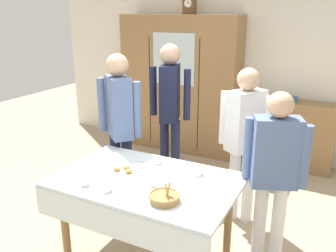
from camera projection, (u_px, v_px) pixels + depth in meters
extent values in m
plane|color=tan|center=(158.00, 243.00, 3.40)|extent=(12.00, 12.00, 0.00)
cube|color=silver|center=(244.00, 65.00, 5.22)|extent=(6.40, 0.10, 2.70)
cylinder|color=olive|center=(65.00, 222.00, 3.09)|extent=(0.07, 0.07, 0.74)
cylinder|color=olive|center=(112.00, 188.00, 3.68)|extent=(0.07, 0.07, 0.74)
cylinder|color=olive|center=(228.00, 218.00, 3.14)|extent=(0.07, 0.07, 0.74)
cube|color=silver|center=(146.00, 180.00, 3.00)|extent=(1.53, 0.98, 0.03)
cube|color=silver|center=(113.00, 224.00, 2.63)|extent=(1.53, 0.01, 0.24)
cube|color=olive|center=(180.00, 84.00, 5.47)|extent=(1.83, 0.45, 2.06)
cube|color=silver|center=(173.00, 59.00, 5.14)|extent=(0.66, 0.01, 0.74)
cube|color=black|center=(150.00, 91.00, 5.48)|extent=(0.01, 0.01, 1.64)
cube|color=black|center=(198.00, 97.00, 5.13)|extent=(0.01, 0.01, 1.64)
cube|color=brown|center=(189.00, 5.00, 5.05)|extent=(0.18, 0.10, 0.24)
cylinder|color=white|center=(188.00, 3.00, 5.00)|extent=(0.11, 0.01, 0.11)
cube|color=black|center=(188.00, 2.00, 4.99)|extent=(0.00, 0.00, 0.04)
cube|color=black|center=(189.00, 3.00, 4.98)|extent=(0.05, 0.00, 0.00)
cube|color=olive|center=(289.00, 134.00, 4.96)|extent=(1.19, 0.35, 0.94)
cube|color=#3D754C|center=(292.00, 100.00, 4.81)|extent=(0.13, 0.21, 0.03)
cube|color=#2D5184|center=(293.00, 98.00, 4.80)|extent=(0.14, 0.19, 0.02)
cylinder|color=white|center=(108.00, 192.00, 2.77)|extent=(0.13, 0.13, 0.01)
cylinder|color=white|center=(107.00, 188.00, 2.76)|extent=(0.08, 0.08, 0.05)
torus|color=white|center=(111.00, 189.00, 2.74)|extent=(0.04, 0.01, 0.04)
cylinder|color=#47230F|center=(107.00, 186.00, 2.75)|extent=(0.06, 0.06, 0.01)
cylinder|color=white|center=(152.00, 186.00, 2.86)|extent=(0.13, 0.13, 0.01)
cylinder|color=white|center=(152.00, 183.00, 2.85)|extent=(0.08, 0.08, 0.05)
torus|color=white|center=(156.00, 183.00, 2.83)|extent=(0.04, 0.01, 0.04)
cylinder|color=white|center=(198.00, 175.00, 3.05)|extent=(0.13, 0.13, 0.01)
cylinder|color=white|center=(198.00, 172.00, 3.04)|extent=(0.08, 0.08, 0.05)
torus|color=white|center=(203.00, 172.00, 3.02)|extent=(0.04, 0.01, 0.04)
cylinder|color=#47230F|center=(199.00, 169.00, 3.03)|extent=(0.06, 0.06, 0.01)
cylinder|color=white|center=(157.00, 164.00, 3.28)|extent=(0.13, 0.13, 0.01)
cylinder|color=white|center=(157.00, 161.00, 3.27)|extent=(0.08, 0.08, 0.05)
torus|color=white|center=(161.00, 161.00, 3.25)|extent=(0.04, 0.01, 0.04)
cylinder|color=#47230F|center=(157.00, 158.00, 3.26)|extent=(0.06, 0.06, 0.01)
cylinder|color=white|center=(85.00, 186.00, 2.87)|extent=(0.13, 0.13, 0.01)
cylinder|color=white|center=(84.00, 182.00, 2.86)|extent=(0.08, 0.08, 0.05)
torus|color=white|center=(88.00, 183.00, 2.84)|extent=(0.04, 0.01, 0.04)
cylinder|color=#47230F|center=(84.00, 180.00, 2.85)|extent=(0.06, 0.06, 0.01)
cylinder|color=#9E7542|center=(164.00, 198.00, 2.63)|extent=(0.22, 0.22, 0.05)
torus|color=#9E7542|center=(164.00, 195.00, 2.63)|extent=(0.24, 0.24, 0.02)
cylinder|color=tan|center=(167.00, 191.00, 2.59)|extent=(0.03, 0.03, 0.12)
cylinder|color=tan|center=(168.00, 190.00, 2.60)|extent=(0.03, 0.04, 0.12)
cylinder|color=tan|center=(168.00, 189.00, 2.61)|extent=(0.03, 0.03, 0.12)
cylinder|color=white|center=(123.00, 173.00, 3.09)|extent=(0.28, 0.28, 0.01)
ellipsoid|color=#BC7F3D|center=(129.00, 171.00, 3.06)|extent=(0.07, 0.05, 0.04)
ellipsoid|color=#BC7F3D|center=(126.00, 167.00, 3.14)|extent=(0.07, 0.05, 0.04)
ellipsoid|color=#BC7F3D|center=(117.00, 169.00, 3.11)|extent=(0.07, 0.05, 0.04)
cube|color=silver|center=(181.00, 183.00, 2.91)|extent=(0.10, 0.01, 0.00)
ellipsoid|color=silver|center=(188.00, 184.00, 2.89)|extent=(0.03, 0.02, 0.01)
cube|color=silver|center=(79.00, 176.00, 3.05)|extent=(0.10, 0.01, 0.00)
ellipsoid|color=silver|center=(84.00, 177.00, 3.02)|extent=(0.03, 0.02, 0.01)
cube|color=silver|center=(139.00, 161.00, 3.34)|extent=(0.10, 0.01, 0.00)
ellipsoid|color=silver|center=(144.00, 162.00, 3.31)|extent=(0.03, 0.02, 0.01)
cylinder|color=#191E38|center=(116.00, 171.00, 3.93)|extent=(0.11, 0.11, 0.85)
cylinder|color=#191E38|center=(128.00, 174.00, 3.87)|extent=(0.11, 0.11, 0.85)
cube|color=slate|center=(119.00, 107.00, 3.67)|extent=(0.40, 0.39, 0.63)
sphere|color=tan|center=(117.00, 65.00, 3.54)|extent=(0.23, 0.23, 0.23)
cylinder|color=slate|center=(102.00, 105.00, 3.77)|extent=(0.08, 0.08, 0.57)
cylinder|color=slate|center=(137.00, 110.00, 3.58)|extent=(0.08, 0.08, 0.57)
cylinder|color=#191E38|center=(164.00, 152.00, 4.42)|extent=(0.11, 0.11, 0.87)
cylinder|color=#191E38|center=(175.00, 154.00, 4.36)|extent=(0.11, 0.11, 0.87)
cube|color=#191E38|center=(170.00, 93.00, 4.15)|extent=(0.30, 0.40, 0.65)
sphere|color=tan|center=(170.00, 54.00, 4.02)|extent=(0.24, 0.24, 0.24)
cylinder|color=#191E38|center=(153.00, 91.00, 4.25)|extent=(0.08, 0.08, 0.59)
cylinder|color=#191E38|center=(187.00, 95.00, 4.06)|extent=(0.08, 0.08, 0.59)
cylinder|color=silver|center=(259.00, 223.00, 3.06)|extent=(0.11, 0.11, 0.76)
cylinder|color=silver|center=(277.00, 227.00, 2.99)|extent=(0.11, 0.11, 0.76)
cube|color=slate|center=(276.00, 152.00, 2.82)|extent=(0.41, 0.32, 0.57)
sphere|color=tan|center=(280.00, 105.00, 2.70)|extent=(0.21, 0.21, 0.21)
cylinder|color=slate|center=(248.00, 148.00, 2.91)|extent=(0.08, 0.08, 0.51)
cylinder|color=slate|center=(305.00, 157.00, 2.72)|extent=(0.08, 0.08, 0.51)
cylinder|color=silver|center=(234.00, 183.00, 3.71)|extent=(0.11, 0.11, 0.79)
cylinder|color=silver|center=(248.00, 187.00, 3.64)|extent=(0.11, 0.11, 0.79)
cube|color=silver|center=(246.00, 121.00, 3.46)|extent=(0.35, 0.41, 0.60)
sphere|color=tan|center=(248.00, 79.00, 3.34)|extent=(0.22, 0.22, 0.22)
cylinder|color=silver|center=(224.00, 118.00, 3.56)|extent=(0.08, 0.08, 0.54)
cylinder|color=silver|center=(268.00, 124.00, 3.37)|extent=(0.08, 0.08, 0.54)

